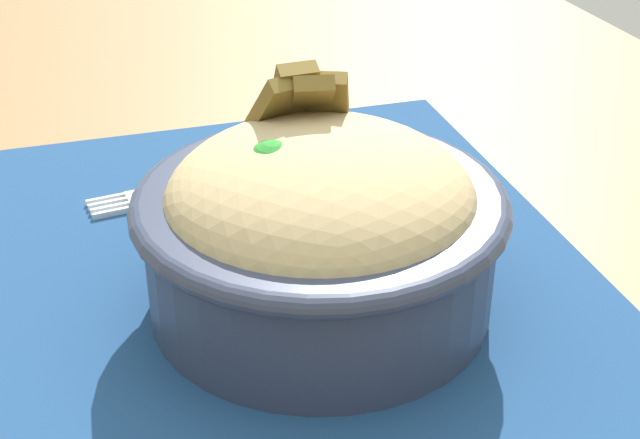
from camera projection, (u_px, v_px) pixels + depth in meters
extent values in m
cube|color=olive|center=(273.00, 312.00, 0.52)|extent=(1.23, 0.85, 0.04)
cylinder|color=brown|center=(421.00, 267.00, 1.27)|extent=(0.04, 0.04, 0.74)
cube|color=navy|center=(285.00, 276.00, 0.51)|extent=(0.43, 0.35, 0.00)
cylinder|color=#2D3347|center=(320.00, 250.00, 0.47)|extent=(0.17, 0.17, 0.07)
torus|color=#2D3347|center=(320.00, 203.00, 0.46)|extent=(0.18, 0.18, 0.01)
ellipsoid|color=tan|center=(320.00, 201.00, 0.45)|extent=(0.20, 0.20, 0.07)
sphere|color=#267726|center=(273.00, 171.00, 0.44)|extent=(0.03, 0.03, 0.03)
cylinder|color=orange|center=(245.00, 180.00, 0.44)|extent=(0.01, 0.04, 0.01)
cylinder|color=orange|center=(314.00, 188.00, 0.43)|extent=(0.02, 0.03, 0.01)
cube|color=brown|center=(329.00, 109.00, 0.48)|extent=(0.04, 0.03, 0.05)
cube|color=brown|center=(309.00, 103.00, 0.48)|extent=(0.06, 0.03, 0.05)
cube|color=brown|center=(290.00, 106.00, 0.48)|extent=(0.04, 0.02, 0.05)
cube|color=brown|center=(272.00, 111.00, 0.47)|extent=(0.05, 0.03, 0.05)
cube|color=silver|center=(243.00, 179.00, 0.60)|extent=(0.02, 0.07, 0.00)
cube|color=silver|center=(179.00, 192.00, 0.59)|extent=(0.01, 0.01, 0.00)
cube|color=silver|center=(149.00, 198.00, 0.58)|extent=(0.02, 0.03, 0.00)
cube|color=silver|center=(105.00, 199.00, 0.58)|extent=(0.00, 0.02, 0.00)
cube|color=silver|center=(108.00, 204.00, 0.57)|extent=(0.00, 0.02, 0.00)
cube|color=silver|center=(110.00, 208.00, 0.57)|extent=(0.00, 0.02, 0.00)
cube|color=silver|center=(112.00, 213.00, 0.56)|extent=(0.00, 0.02, 0.00)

